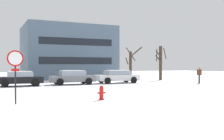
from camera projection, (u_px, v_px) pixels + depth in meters
The scene contains 11 objects.
ground_plane at pixel (64, 96), 15.83m from camera, with size 120.00×120.00×0.00m, color white.
road_surface at pixel (51, 91), 19.22m from camera, with size 80.00×9.47×0.00m.
stop_sign at pixel (15, 66), 12.57m from camera, with size 0.76×0.17×2.55m.
fire_hydrant at pixel (101, 92), 14.17m from camera, with size 0.44×0.30×0.81m.
parked_car_black at pixel (20, 78), 23.62m from camera, with size 3.92×2.21×1.32m.
parked_car_gray at pixel (72, 77), 25.67m from camera, with size 4.29×2.09×1.36m.
parked_car_white at pixel (117, 76), 27.66m from camera, with size 4.54×2.10×1.34m.
pedestrian_crossing at pixel (199, 74), 27.12m from camera, with size 0.39×0.45×1.66m.
tree_far_mid at pixel (160, 62), 33.22m from camera, with size 1.57×1.57×4.25m.
tree_far_right at pixel (131, 64), 32.04m from camera, with size 2.01×1.99×4.07m.
building_far_right at pixel (67, 52), 38.30m from camera, with size 12.10×9.43×7.41m.
Camera 1 is at (-4.06, -15.53, 1.84)m, focal length 42.71 mm.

